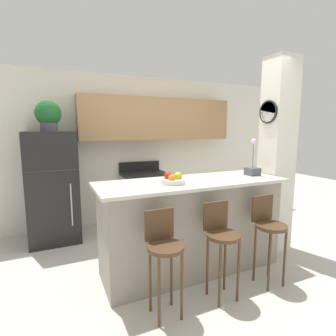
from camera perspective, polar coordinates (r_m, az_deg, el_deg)
ground_plane at (r=3.35m, az=5.07°, el=-20.85°), size 14.00×14.00×0.00m
wall_back at (r=4.70m, az=-4.69°, el=6.73°), size 5.60×0.38×2.55m
pillar_right at (r=3.75m, az=22.57°, el=2.28°), size 0.38×0.32×2.55m
counter_bar at (r=3.13m, az=5.20°, el=-12.25°), size 2.17×0.77×1.06m
refrigerator at (r=4.19m, az=-23.77°, el=-3.80°), size 0.69×0.70×1.61m
stove_range at (r=4.54m, az=-4.96°, el=-6.66°), size 0.74×0.64×1.07m
bar_stool_left at (r=2.38m, az=-0.91°, el=-17.08°), size 0.32×0.32×0.94m
bar_stool_mid at (r=2.65m, az=11.50°, el=-14.48°), size 0.32×0.32×0.94m
bar_stool_right at (r=3.02m, az=21.01°, el=-11.98°), size 0.32×0.32×0.94m
potted_plant_on_fridge at (r=4.12m, az=-24.62°, el=10.43°), size 0.35×0.35×0.43m
orchid_vase at (r=3.48m, az=17.92°, el=0.15°), size 0.15×0.15×0.46m
fruit_bowl at (r=2.80m, az=1.05°, el=-2.54°), size 0.26×0.26×0.12m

